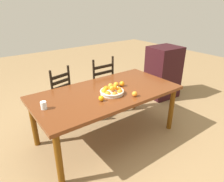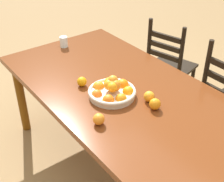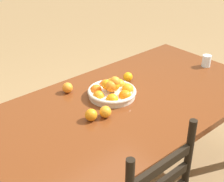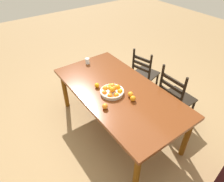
% 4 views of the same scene
% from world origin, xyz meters
% --- Properties ---
extents(ground_plane, '(12.00, 12.00, 0.00)m').
position_xyz_m(ground_plane, '(0.00, 0.00, 0.00)').
color(ground_plane, olive).
extents(dining_table, '(1.97, 1.01, 0.73)m').
position_xyz_m(dining_table, '(0.00, 0.00, 0.66)').
color(dining_table, '#642F14').
rests_on(dining_table, ground).
extents(chair_near_window, '(0.44, 0.44, 1.00)m').
position_xyz_m(chair_near_window, '(0.38, 0.77, 0.46)').
color(chair_near_window, black).
rests_on(chair_near_window, ground).
extents(chair_by_cabinet, '(0.46, 0.46, 0.93)m').
position_xyz_m(chair_by_cabinet, '(-0.37, 0.85, 0.45)').
color(chair_by_cabinet, black).
rests_on(chair_by_cabinet, ground).
extents(fruit_bowl, '(0.32, 0.32, 0.15)m').
position_xyz_m(fruit_bowl, '(0.01, -0.11, 0.78)').
color(fruit_bowl, beige).
rests_on(fruit_bowl, dining_table).
extents(orange_loose_0, '(0.07, 0.07, 0.07)m').
position_xyz_m(orange_loose_0, '(0.20, 0.04, 0.76)').
color(orange_loose_0, orange).
rests_on(orange_loose_0, dining_table).
extents(orange_loose_1, '(0.07, 0.07, 0.07)m').
position_xyz_m(orange_loose_1, '(-0.22, -0.20, 0.76)').
color(orange_loose_1, orange).
rests_on(orange_loose_1, dining_table).
extents(orange_loose_2, '(0.07, 0.07, 0.07)m').
position_xyz_m(orange_loose_2, '(0.28, 0.02, 0.77)').
color(orange_loose_2, orange).
rests_on(orange_loose_2, dining_table).
extents(orange_loose_3, '(0.07, 0.07, 0.07)m').
position_xyz_m(orange_loose_3, '(0.20, -0.35, 0.76)').
color(orange_loose_3, orange).
rests_on(orange_loose_3, dining_table).
extents(drinking_glass, '(0.07, 0.07, 0.09)m').
position_xyz_m(drinking_glass, '(-0.85, 0.02, 0.77)').
color(drinking_glass, silver).
rests_on(drinking_glass, dining_table).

